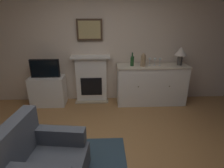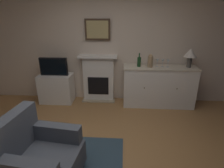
{
  "view_description": "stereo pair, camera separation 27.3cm",
  "coord_description": "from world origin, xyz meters",
  "px_view_note": "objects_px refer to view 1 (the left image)",
  "views": [
    {
      "loc": [
        0.03,
        -1.99,
        1.99
      ],
      "look_at": [
        0.13,
        0.56,
        1.0
      ],
      "focal_mm": 29.65,
      "sensor_mm": 36.0,
      "label": 1
    },
    {
      "loc": [
        0.3,
        -1.99,
        1.99
      ],
      "look_at": [
        0.13,
        0.56,
        1.0
      ],
      "focal_mm": 29.65,
      "sensor_mm": 36.0,
      "label": 2
    }
  ],
  "objects_px": {
    "wine_bottle": "(132,61)",
    "wine_glass_left": "(150,60)",
    "sideboard_cabinet": "(151,85)",
    "tv_set": "(45,68)",
    "tv_cabinet": "(48,91)",
    "framed_picture": "(89,30)",
    "table_lamp": "(181,53)",
    "vase_decorative": "(143,60)",
    "armchair": "(43,164)",
    "wine_glass_center": "(155,60)",
    "fireplace_unit": "(91,79)",
    "wine_glass_right": "(160,60)"
  },
  "relations": [
    {
      "from": "wine_bottle",
      "to": "wine_glass_left",
      "type": "xyz_separation_m",
      "value": [
        0.39,
        0.01,
        0.01
      ]
    },
    {
      "from": "fireplace_unit",
      "to": "table_lamp",
      "type": "bearing_deg",
      "value": -5.18
    },
    {
      "from": "vase_decorative",
      "to": "wine_glass_center",
      "type": "bearing_deg",
      "value": 6.31
    },
    {
      "from": "wine_bottle",
      "to": "wine_glass_right",
      "type": "bearing_deg",
      "value": -1.33
    },
    {
      "from": "sideboard_cabinet",
      "to": "tv_set",
      "type": "bearing_deg",
      "value": -179.8
    },
    {
      "from": "framed_picture",
      "to": "table_lamp",
      "type": "distance_m",
      "value": 2.02
    },
    {
      "from": "table_lamp",
      "to": "wine_glass_right",
      "type": "height_order",
      "value": "table_lamp"
    },
    {
      "from": "wine_glass_center",
      "to": "sideboard_cabinet",
      "type": "bearing_deg",
      "value": 147.72
    },
    {
      "from": "fireplace_unit",
      "to": "armchair",
      "type": "height_order",
      "value": "fireplace_unit"
    },
    {
      "from": "table_lamp",
      "to": "vase_decorative",
      "type": "height_order",
      "value": "table_lamp"
    },
    {
      "from": "armchair",
      "to": "framed_picture",
      "type": "bearing_deg",
      "value": 80.62
    },
    {
      "from": "framed_picture",
      "to": "wine_glass_left",
      "type": "relative_size",
      "value": 3.33
    },
    {
      "from": "wine_bottle",
      "to": "tv_cabinet",
      "type": "xyz_separation_m",
      "value": [
        -1.88,
        0.03,
        -0.68
      ]
    },
    {
      "from": "tv_cabinet",
      "to": "armchair",
      "type": "height_order",
      "value": "armchair"
    },
    {
      "from": "wine_glass_left",
      "to": "tv_cabinet",
      "type": "bearing_deg",
      "value": 179.62
    },
    {
      "from": "framed_picture",
      "to": "wine_glass_center",
      "type": "relative_size",
      "value": 3.33
    },
    {
      "from": "framed_picture",
      "to": "tv_set",
      "type": "relative_size",
      "value": 0.89
    },
    {
      "from": "fireplace_unit",
      "to": "tv_set",
      "type": "height_order",
      "value": "fireplace_unit"
    },
    {
      "from": "fireplace_unit",
      "to": "framed_picture",
      "type": "xyz_separation_m",
      "value": [
        -0.0,
        0.05,
        1.1
      ]
    },
    {
      "from": "wine_bottle",
      "to": "wine_glass_right",
      "type": "relative_size",
      "value": 1.76
    },
    {
      "from": "wine_glass_center",
      "to": "fireplace_unit",
      "type": "bearing_deg",
      "value": 171.97
    },
    {
      "from": "wine_bottle",
      "to": "vase_decorative",
      "type": "relative_size",
      "value": 1.03
    },
    {
      "from": "framed_picture",
      "to": "wine_glass_center",
      "type": "xyz_separation_m",
      "value": [
        1.4,
        -0.24,
        -0.62
      ]
    },
    {
      "from": "sideboard_cabinet",
      "to": "wine_glass_center",
      "type": "distance_m",
      "value": 0.57
    },
    {
      "from": "table_lamp",
      "to": "wine_glass_right",
      "type": "relative_size",
      "value": 2.42
    },
    {
      "from": "vase_decorative",
      "to": "armchair",
      "type": "xyz_separation_m",
      "value": [
        -1.54,
        -2.18,
        -0.66
      ]
    },
    {
      "from": "framed_picture",
      "to": "wine_glass_left",
      "type": "distance_m",
      "value": 1.45
    },
    {
      "from": "wine_glass_right",
      "to": "tv_set",
      "type": "relative_size",
      "value": 0.27
    },
    {
      "from": "vase_decorative",
      "to": "tv_set",
      "type": "height_order",
      "value": "vase_decorative"
    },
    {
      "from": "wine_glass_center",
      "to": "wine_glass_left",
      "type": "bearing_deg",
      "value": 169.36
    },
    {
      "from": "sideboard_cabinet",
      "to": "vase_decorative",
      "type": "bearing_deg",
      "value": -167.8
    },
    {
      "from": "table_lamp",
      "to": "wine_glass_center",
      "type": "xyz_separation_m",
      "value": [
        -0.55,
        -0.02,
        -0.16
      ]
    },
    {
      "from": "tv_set",
      "to": "sideboard_cabinet",
      "type": "bearing_deg",
      "value": 0.2
    },
    {
      "from": "wine_bottle",
      "to": "wine_glass_center",
      "type": "height_order",
      "value": "wine_bottle"
    },
    {
      "from": "vase_decorative",
      "to": "tv_cabinet",
      "type": "height_order",
      "value": "vase_decorative"
    },
    {
      "from": "wine_bottle",
      "to": "wine_glass_left",
      "type": "height_order",
      "value": "wine_bottle"
    },
    {
      "from": "tv_set",
      "to": "fireplace_unit",
      "type": "bearing_deg",
      "value": 10.77
    },
    {
      "from": "wine_glass_center",
      "to": "tv_cabinet",
      "type": "relative_size",
      "value": 0.22
    },
    {
      "from": "table_lamp",
      "to": "wine_glass_left",
      "type": "distance_m",
      "value": 0.68
    },
    {
      "from": "wine_bottle",
      "to": "vase_decorative",
      "type": "xyz_separation_m",
      "value": [
        0.23,
        -0.04,
        0.03
      ]
    },
    {
      "from": "tv_cabinet",
      "to": "tv_set",
      "type": "xyz_separation_m",
      "value": [
        -0.0,
        -0.02,
        0.53
      ]
    },
    {
      "from": "tv_cabinet",
      "to": "tv_set",
      "type": "relative_size",
      "value": 1.21
    },
    {
      "from": "sideboard_cabinet",
      "to": "wine_glass_left",
      "type": "bearing_deg",
      "value": -179.91
    },
    {
      "from": "fireplace_unit",
      "to": "wine_bottle",
      "type": "bearing_deg",
      "value": -11.86
    },
    {
      "from": "vase_decorative",
      "to": "armchair",
      "type": "height_order",
      "value": "vase_decorative"
    },
    {
      "from": "tv_cabinet",
      "to": "wine_glass_left",
      "type": "bearing_deg",
      "value": -0.38
    },
    {
      "from": "tv_cabinet",
      "to": "fireplace_unit",
      "type": "bearing_deg",
      "value": 9.45
    },
    {
      "from": "wine_bottle",
      "to": "tv_cabinet",
      "type": "distance_m",
      "value": 2.0
    },
    {
      "from": "sideboard_cabinet",
      "to": "table_lamp",
      "type": "height_order",
      "value": "table_lamp"
    },
    {
      "from": "tv_cabinet",
      "to": "armchair",
      "type": "distance_m",
      "value": 2.31
    }
  ]
}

